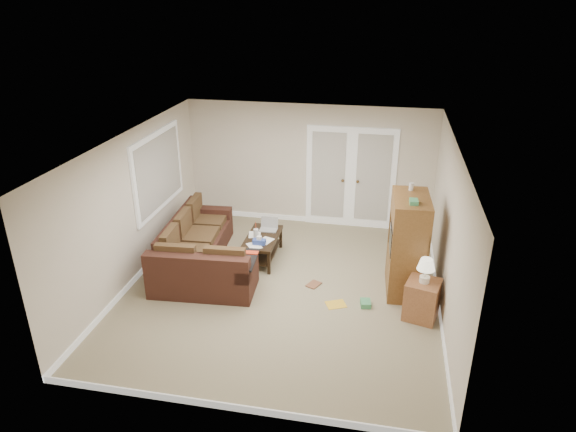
% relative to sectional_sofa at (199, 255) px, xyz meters
% --- Properties ---
extents(floor, '(5.50, 5.50, 0.00)m').
position_rel_sectional_sofa_xyz_m(floor, '(1.53, -0.31, -0.31)').
color(floor, gray).
rests_on(floor, ground).
extents(ceiling, '(5.00, 5.50, 0.02)m').
position_rel_sectional_sofa_xyz_m(ceiling, '(1.53, -0.31, 2.19)').
color(ceiling, silver).
rests_on(ceiling, wall_back).
extents(wall_left, '(0.02, 5.50, 2.50)m').
position_rel_sectional_sofa_xyz_m(wall_left, '(-0.97, -0.31, 0.94)').
color(wall_left, beige).
rests_on(wall_left, floor).
extents(wall_right, '(0.02, 5.50, 2.50)m').
position_rel_sectional_sofa_xyz_m(wall_right, '(4.03, -0.31, 0.94)').
color(wall_right, beige).
rests_on(wall_right, floor).
extents(wall_back, '(5.00, 0.02, 2.50)m').
position_rel_sectional_sofa_xyz_m(wall_back, '(1.53, 2.44, 0.94)').
color(wall_back, beige).
rests_on(wall_back, floor).
extents(wall_front, '(5.00, 0.02, 2.50)m').
position_rel_sectional_sofa_xyz_m(wall_front, '(1.53, -3.06, 0.94)').
color(wall_front, beige).
rests_on(wall_front, floor).
extents(baseboards, '(5.00, 5.50, 0.10)m').
position_rel_sectional_sofa_xyz_m(baseboards, '(1.53, -0.31, -0.26)').
color(baseboards, white).
rests_on(baseboards, floor).
extents(french_doors, '(1.80, 0.05, 2.13)m').
position_rel_sectional_sofa_xyz_m(french_doors, '(2.38, 2.41, 0.73)').
color(french_doors, white).
rests_on(french_doors, floor).
extents(window_left, '(0.05, 1.92, 1.42)m').
position_rel_sectional_sofa_xyz_m(window_left, '(-0.93, 0.69, 1.24)').
color(window_left, white).
rests_on(window_left, wall_left).
extents(sectional_sofa, '(1.88, 2.61, 0.79)m').
position_rel_sectional_sofa_xyz_m(sectional_sofa, '(0.00, 0.00, 0.00)').
color(sectional_sofa, '#3F2118').
rests_on(sectional_sofa, floor).
extents(coffee_table, '(0.56, 1.11, 0.75)m').
position_rel_sectional_sofa_xyz_m(coffee_table, '(0.97, 0.65, -0.06)').
color(coffee_table, black).
rests_on(coffee_table, floor).
extents(tv_armoire, '(0.61, 1.04, 1.74)m').
position_rel_sectional_sofa_xyz_m(tv_armoire, '(3.49, 0.08, 0.51)').
color(tv_armoire, brown).
rests_on(tv_armoire, floor).
extents(side_cabinet, '(0.57, 0.57, 0.99)m').
position_rel_sectional_sofa_xyz_m(side_cabinet, '(3.73, -0.69, 0.05)').
color(side_cabinet, '#985D37').
rests_on(side_cabinet, floor).
extents(space_heater, '(0.13, 0.11, 0.30)m').
position_rel_sectional_sofa_xyz_m(space_heater, '(3.56, 2.14, -0.16)').
color(space_heater, silver).
rests_on(space_heater, floor).
extents(floor_magazine, '(0.37, 0.34, 0.01)m').
position_rel_sectional_sofa_xyz_m(floor_magazine, '(2.45, -0.60, -0.31)').
color(floor_magazine, yellow).
rests_on(floor_magazine, floor).
extents(floor_greenbox, '(0.18, 0.23, 0.08)m').
position_rel_sectional_sofa_xyz_m(floor_greenbox, '(2.91, -0.54, -0.27)').
color(floor_greenbox, '#418F59').
rests_on(floor_greenbox, floor).
extents(floor_book, '(0.27, 0.30, 0.02)m').
position_rel_sectional_sofa_xyz_m(floor_book, '(1.94, -0.05, -0.30)').
color(floor_book, brown).
rests_on(floor_book, floor).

